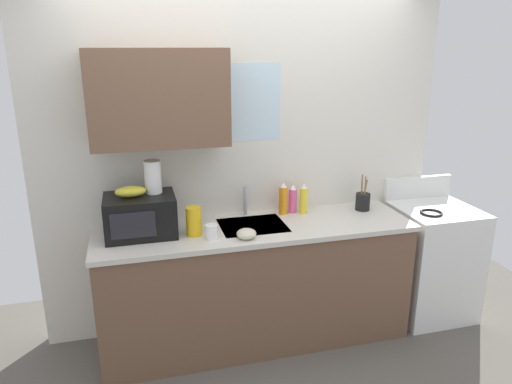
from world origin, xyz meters
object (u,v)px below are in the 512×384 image
object	(u,v)px
stove_range	(431,260)
dish_soap_bottle_yellow	(304,199)
dish_soap_bottle_pink	(293,199)
banana_bunch	(131,192)
paper_towel_roll	(153,177)
microwave	(140,216)
cereal_canister	(194,221)
utensil_crock	(363,201)
small_bowl	(246,234)
mug_white	(212,232)
dish_soap_bottle_orange	(283,199)

from	to	relation	value
stove_range	dish_soap_bottle_yellow	distance (m)	1.19
stove_range	dish_soap_bottle_pink	size ratio (longest dim) A/B	5.00
banana_bunch	dish_soap_bottle_pink	bearing A→B (deg)	7.75
paper_towel_roll	dish_soap_bottle_pink	size ratio (longest dim) A/B	1.02
paper_towel_roll	dish_soap_bottle_pink	xyz separation A→B (m)	(1.03, 0.11, -0.28)
microwave	cereal_canister	xyz separation A→B (m)	(0.34, -0.10, -0.04)
banana_bunch	microwave	bearing A→B (deg)	-1.80
stove_range	dish_soap_bottle_pink	bearing A→B (deg)	169.53
utensil_crock	cereal_canister	bearing A→B (deg)	-172.69
dish_soap_bottle_pink	dish_soap_bottle_yellow	bearing A→B (deg)	-31.32
microwave	small_bowl	distance (m)	0.72
paper_towel_roll	dish_soap_bottle_yellow	distance (m)	1.13
paper_towel_roll	mug_white	xyz separation A→B (m)	(0.34, -0.24, -0.33)
dish_soap_bottle_pink	cereal_canister	xyz separation A→B (m)	(-0.79, -0.26, -0.00)
cereal_canister	mug_white	distance (m)	0.15
dish_soap_bottle_orange	paper_towel_roll	bearing A→B (deg)	-174.47
microwave	dish_soap_bottle_pink	distance (m)	1.14
banana_bunch	dish_soap_bottle_yellow	world-z (taller)	banana_bunch
dish_soap_bottle_pink	dish_soap_bottle_orange	bearing A→B (deg)	-167.23
dish_soap_bottle_orange	cereal_canister	xyz separation A→B (m)	(-0.70, -0.24, -0.02)
microwave	mug_white	xyz separation A→B (m)	(0.44, -0.19, -0.09)
stove_range	utensil_crock	xyz separation A→B (m)	(-0.58, 0.12, 0.51)
stove_range	dish_soap_bottle_pink	xyz separation A→B (m)	(-1.12, 0.21, 0.54)
dish_soap_bottle_orange	utensil_crock	xyz separation A→B (m)	(0.62, -0.07, -0.05)
dish_soap_bottle_orange	dish_soap_bottle_yellow	xyz separation A→B (m)	(0.15, -0.02, -0.01)
dish_soap_bottle_yellow	utensil_crock	size ratio (longest dim) A/B	0.82
microwave	paper_towel_roll	distance (m)	0.27
paper_towel_roll	microwave	bearing A→B (deg)	-152.83
microwave	mug_white	bearing A→B (deg)	-23.02
dish_soap_bottle_orange	utensil_crock	size ratio (longest dim) A/B	0.87
dish_soap_bottle_orange	dish_soap_bottle_pink	bearing A→B (deg)	12.77
microwave	dish_soap_bottle_yellow	size ratio (longest dim) A/B	1.98
banana_bunch	paper_towel_roll	world-z (taller)	paper_towel_roll
mug_white	utensil_crock	bearing A→B (deg)	12.02
mug_white	microwave	bearing A→B (deg)	156.98
paper_towel_roll	cereal_canister	world-z (taller)	paper_towel_roll
banana_bunch	dish_soap_bottle_pink	world-z (taller)	banana_bunch
stove_range	dish_soap_bottle_orange	world-z (taller)	dish_soap_bottle_orange
cereal_canister	paper_towel_roll	bearing A→B (deg)	147.99
microwave	dish_soap_bottle_yellow	xyz separation A→B (m)	(1.20, 0.12, -0.03)
mug_white	paper_towel_roll	bearing A→B (deg)	145.03
stove_range	dish_soap_bottle_pink	world-z (taller)	dish_soap_bottle_pink
microwave	cereal_canister	world-z (taller)	microwave
dish_soap_bottle_yellow	dish_soap_bottle_orange	bearing A→B (deg)	170.91
dish_soap_bottle_yellow	cereal_canister	distance (m)	0.88
dish_soap_bottle_yellow	small_bowl	distance (m)	0.65
dish_soap_bottle_yellow	paper_towel_roll	bearing A→B (deg)	-176.51
stove_range	paper_towel_roll	bearing A→B (deg)	177.42
stove_range	cereal_canister	distance (m)	1.98
cereal_canister	dish_soap_bottle_pink	bearing A→B (deg)	18.32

